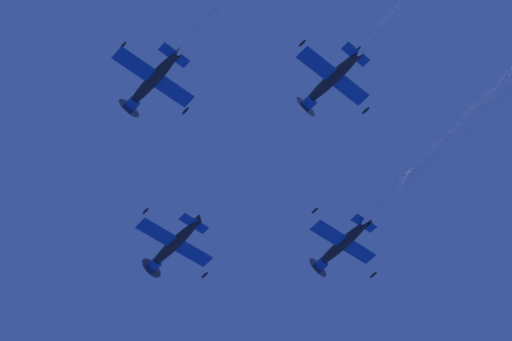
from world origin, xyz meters
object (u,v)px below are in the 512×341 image
Objects in this scene: airplane_left_wingman at (152,81)px; airplane_slot_tail at (331,80)px; airplane_lead at (173,246)px; airplane_right_wingman at (341,245)px.

airplane_left_wingman is 15.41m from airplane_slot_tail.
airplane_right_wingman reaches higher than airplane_lead.
airplane_lead is 21.13m from airplane_slot_tail.
airplane_slot_tail is at bearing -142.25° from airplane_right_wingman.
airplane_right_wingman is (11.04, -11.06, 1.21)m from airplane_lead.
airplane_right_wingman is (23.25, -1.41, 1.73)m from airplane_left_wingman.
airplane_lead is 1.01× the size of airplane_left_wingman.
airplane_slot_tail is (-12.86, -9.96, -2.25)m from airplane_right_wingman.
airplane_lead is 15.58m from airplane_left_wingman.
airplane_lead reaches higher than airplane_left_wingman.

